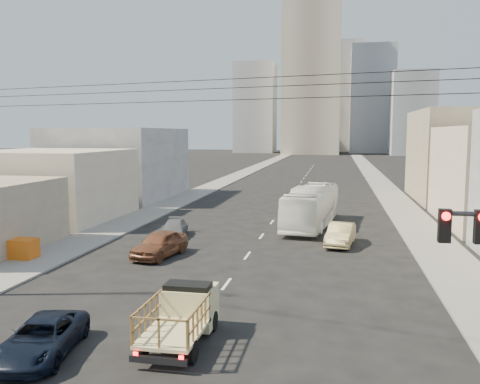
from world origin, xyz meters
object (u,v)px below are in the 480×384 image
(sedan_brown, at_px, (160,244))
(crate_stack, at_px, (21,248))
(sedan_tan, at_px, (341,234))
(flatbed_pickup, at_px, (181,312))
(city_bus, at_px, (312,206))
(sedan_grey, at_px, (174,228))
(navy_pickup, at_px, (42,338))

(sedan_brown, bearing_deg, crate_stack, -152.47)
(sedan_brown, relative_size, sedan_tan, 1.03)
(flatbed_pickup, xyz_separation_m, sedan_brown, (-5.08, 11.90, -0.31))
(city_bus, bearing_deg, flatbed_pickup, -90.97)
(sedan_brown, relative_size, sedan_grey, 1.14)
(navy_pickup, bearing_deg, sedan_grey, 86.45)
(flatbed_pickup, relative_size, sedan_tan, 0.99)
(sedan_grey, bearing_deg, crate_stack, -138.21)
(flatbed_pickup, height_order, city_bus, city_bus)
(navy_pickup, relative_size, sedan_grey, 1.10)
(flatbed_pickup, relative_size, sedan_grey, 1.09)
(city_bus, height_order, sedan_grey, city_bus)
(flatbed_pickup, height_order, sedan_brown, flatbed_pickup)
(flatbed_pickup, bearing_deg, navy_pickup, -154.78)
(sedan_brown, xyz_separation_m, crate_stack, (-7.83, -2.29, -0.10))
(flatbed_pickup, bearing_deg, sedan_tan, 71.59)
(flatbed_pickup, bearing_deg, sedan_brown, 113.11)
(city_bus, height_order, sedan_tan, city_bus)
(flatbed_pickup, distance_m, sedan_grey, 18.97)
(city_bus, bearing_deg, crate_stack, -131.79)
(flatbed_pickup, xyz_separation_m, sedan_grey, (-6.16, 17.94, -0.51))
(city_bus, distance_m, sedan_brown, 14.66)
(sedan_grey, distance_m, crate_stack, 10.71)
(city_bus, bearing_deg, sedan_tan, -63.69)
(flatbed_pickup, bearing_deg, crate_stack, 143.30)
(navy_pickup, xyz_separation_m, sedan_grey, (-1.88, 19.95, -0.03))
(sedan_grey, bearing_deg, sedan_tan, -12.65)
(sedan_tan, bearing_deg, sedan_brown, -145.74)
(sedan_grey, height_order, crate_stack, crate_stack)
(city_bus, xyz_separation_m, sedan_grey, (-9.62, -5.86, -1.04))
(flatbed_pickup, height_order, navy_pickup, flatbed_pickup)
(navy_pickup, height_order, crate_stack, crate_stack)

